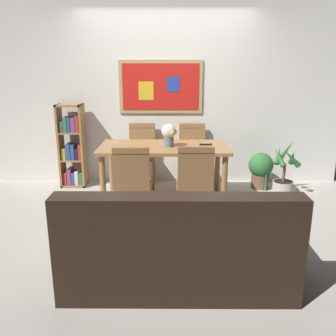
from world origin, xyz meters
TOP-DOWN VIEW (x-y plane):
  - ground_plane at (0.00, 0.00)m, footprint 12.00×12.00m
  - wall_back_with_painting at (-0.00, 1.34)m, footprint 5.20×0.14m
  - dining_table at (-0.01, 0.40)m, footprint 1.61×0.82m
  - dining_chair_near_left at (-0.34, -0.34)m, footprint 0.40×0.41m
  - dining_chair_near_right at (0.34, -0.29)m, footprint 0.40×0.41m
  - dining_chair_far_left at (-0.34, 1.11)m, footprint 0.40×0.41m
  - dining_chair_far_right at (0.39, 1.11)m, footprint 0.40×0.41m
  - leather_couch at (0.12, -1.42)m, footprint 1.80×0.84m
  - bookshelf at (-1.35, 1.08)m, footprint 0.36×0.28m
  - potted_ivy at (1.38, 0.98)m, footprint 0.35×0.35m
  - potted_palm at (1.62, 0.68)m, footprint 0.37×0.38m
  - flower_vase at (0.05, 0.37)m, footprint 0.19×0.19m
  - tv_remote at (0.52, 0.46)m, footprint 0.16×0.06m

SIDE VIEW (x-z plane):
  - ground_plane at x=0.00m, z-range 0.00..0.00m
  - potted_palm at x=1.62m, z-range -0.11..0.64m
  - potted_ivy at x=1.38m, z-range 0.00..0.58m
  - leather_couch at x=0.12m, z-range -0.11..0.73m
  - dining_chair_near_left at x=-0.34m, z-range 0.08..0.99m
  - dining_chair_near_right at x=0.34m, z-range 0.08..0.99m
  - dining_chair_far_left at x=-0.34m, z-range 0.08..0.99m
  - dining_chair_far_right at x=0.39m, z-range 0.08..0.99m
  - bookshelf at x=-1.35m, z-range -0.04..1.16m
  - dining_table at x=-0.01m, z-range 0.28..1.03m
  - tv_remote at x=0.52m, z-range 0.75..0.77m
  - flower_vase at x=0.05m, z-range 0.77..1.05m
  - wall_back_with_painting at x=0.00m, z-range 0.00..2.60m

